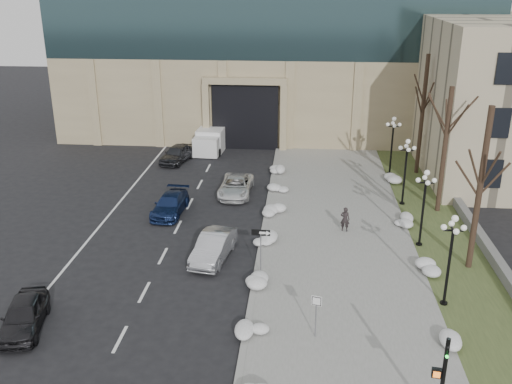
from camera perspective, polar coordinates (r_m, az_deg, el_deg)
ground at (r=23.86m, az=0.81°, el=-18.04°), size 160.00×160.00×0.00m
sidewalk at (r=35.87m, az=8.00°, el=-3.97°), size 9.00×40.00×0.12m
curb at (r=35.86m, az=0.79°, el=-3.74°), size 0.30×40.00×0.14m
grass_strip at (r=36.86m, az=18.16°, el=-4.18°), size 4.00×40.00×0.10m
stone_wall at (r=39.02m, az=20.45°, el=-2.58°), size 0.50×30.00×0.70m
car_a at (r=28.16m, az=-22.21°, el=-11.34°), size 2.52×4.42×1.42m
car_b at (r=32.19m, az=-4.28°, el=-5.49°), size 2.26×4.68×1.48m
car_c at (r=38.55m, az=-8.58°, el=-1.24°), size 2.09×4.62×1.31m
car_d at (r=41.45m, az=-2.03°, el=0.61°), size 2.32×4.88×1.35m
car_e at (r=49.27m, az=-7.89°, el=3.81°), size 2.75×4.65×1.49m
pedestrian at (r=35.63m, az=8.89°, el=-2.70°), size 0.64×0.49×1.58m
box_truck at (r=52.73m, az=-4.36°, el=5.38°), size 2.66×6.66×2.07m
one_way_sign at (r=29.60m, az=0.80°, el=-4.66°), size 1.01×0.28×2.71m
keep_sign at (r=25.18m, az=6.05°, el=-11.44°), size 0.46×0.15×2.15m
snow_clump_b at (r=25.60m, az=-0.52°, el=-14.14°), size 1.10×1.60×0.36m
snow_clump_c at (r=29.49m, az=0.07°, el=-9.02°), size 1.10×1.60×0.36m
snow_clump_d at (r=33.82m, az=0.74°, el=-4.89°), size 1.10×1.60×0.36m
snow_clump_e at (r=38.03m, az=1.73°, el=-1.89°), size 1.10×1.60×0.36m
snow_clump_f at (r=41.63m, az=2.23°, el=0.16°), size 1.10×1.60×0.36m
snow_clump_g at (r=46.11m, az=2.10°, el=2.24°), size 1.10×1.60×0.36m
snow_clump_h at (r=26.43m, az=18.81°, el=-14.16°), size 1.10×1.60×0.36m
snow_clump_i at (r=32.14m, az=16.30°, el=-7.26°), size 1.10×1.60×0.36m
snow_clump_j at (r=37.56m, az=14.53°, el=-2.89°), size 1.10×1.60×0.36m
snow_clump_l at (r=45.20m, az=13.25°, el=1.29°), size 1.10×1.60×0.36m
lamppost_a at (r=28.17m, az=18.92°, el=-5.37°), size 1.18×1.18×4.76m
lamppost_b at (r=33.99m, az=16.48°, el=-0.57°), size 1.18×1.18×4.76m
lamppost_c at (r=40.01m, az=14.76°, el=2.80°), size 1.18×1.18×4.76m
lamppost_d at (r=46.17m, az=13.49°, el=5.29°), size 1.18×1.18×4.76m
tree_near at (r=31.37m, az=21.76°, el=2.35°), size 3.20×3.20×9.00m
tree_mid at (r=38.87m, az=18.53°, el=5.63°), size 3.20×3.20×8.50m
tree_far at (r=46.35m, az=16.45°, el=8.99°), size 3.20×3.20×9.50m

